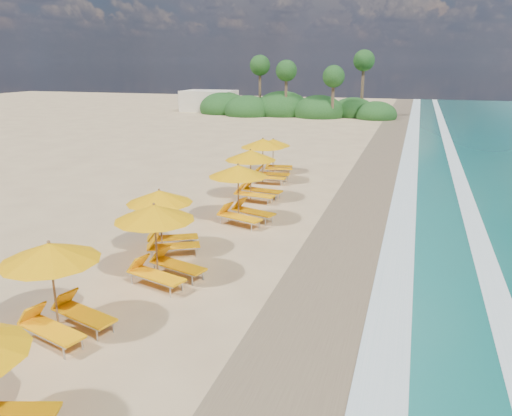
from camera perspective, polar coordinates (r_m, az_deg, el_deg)
name	(u,v)px	position (r m, az deg, el deg)	size (l,w,h in m)	color
ground	(256,237)	(20.32, 0.00, -3.25)	(160.00, 160.00, 0.00)	tan
wet_sand	(357,247)	(19.56, 11.28, -4.36)	(4.00, 160.00, 0.01)	#877151
surf_foam	(432,255)	(19.49, 19.21, -4.98)	(4.00, 160.00, 0.01)	white
station_1	(58,283)	(13.79, -21.44, -7.90)	(3.16, 3.08, 2.52)	olive
station_2	(160,238)	(16.16, -10.75, -3.37)	(3.23, 3.14, 2.57)	olive
station_3	(166,217)	(18.59, -10.14, -0.97)	(3.23, 3.23, 2.43)	olive
station_4	(242,190)	(21.69, -1.59, 2.04)	(3.31, 3.24, 2.60)	olive
station_5	(254,172)	(25.31, -0.20, 4.13)	(3.03, 2.86, 2.61)	olive
station_6	(266,157)	(29.11, 1.16, 5.73)	(2.83, 2.61, 2.60)	olive
station_7	(276,153)	(31.74, 2.24, 6.18)	(2.66, 2.55, 2.19)	olive
treeline	(289,108)	(65.93, 3.76, 11.23)	(25.80, 8.80, 9.74)	#163D14
beach_building	(209,101)	(72.04, -5.30, 11.94)	(7.00, 5.00, 2.80)	beige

